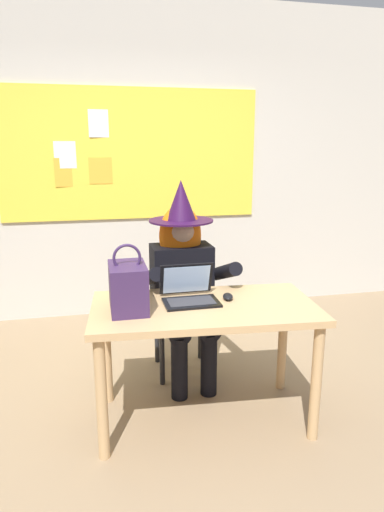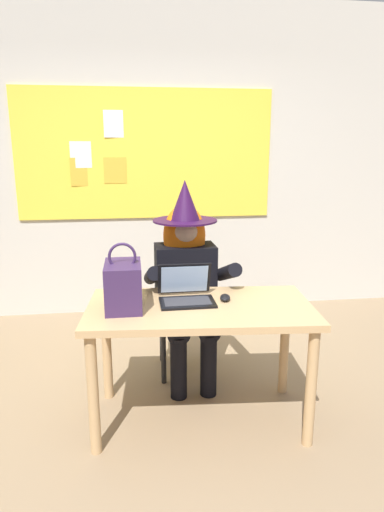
% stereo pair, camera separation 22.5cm
% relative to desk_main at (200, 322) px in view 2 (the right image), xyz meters
% --- Properties ---
extents(ground_plane, '(24.00, 24.00, 0.00)m').
position_rel_desk_main_xyz_m(ground_plane, '(-0.22, -0.04, -0.63)').
color(ground_plane, '#937A5B').
extents(wall_back_bulletin, '(6.15, 2.15, 2.94)m').
position_rel_desk_main_xyz_m(wall_back_bulletin, '(-0.22, 1.97, 0.84)').
color(wall_back_bulletin, beige).
rests_on(wall_back_bulletin, ground).
extents(desk_main, '(1.34, 0.77, 0.74)m').
position_rel_desk_main_xyz_m(desk_main, '(0.00, 0.00, 0.00)').
color(desk_main, tan).
rests_on(desk_main, ground).
extents(chair_at_desk, '(0.43, 0.43, 0.88)m').
position_rel_desk_main_xyz_m(chair_at_desk, '(-0.01, 0.70, -0.15)').
color(chair_at_desk, black).
rests_on(chair_at_desk, ground).
extents(person_costumed, '(0.60, 0.69, 1.40)m').
position_rel_desk_main_xyz_m(person_costumed, '(-0.01, 0.58, 0.14)').
color(person_costumed, black).
rests_on(person_costumed, ground).
extents(laptop, '(0.32, 0.28, 0.21)m').
position_rel_desk_main_xyz_m(laptop, '(-0.07, 0.09, 0.15)').
color(laptop, black).
rests_on(laptop, desk_main).
extents(computer_mouse, '(0.08, 0.11, 0.03)m').
position_rel_desk_main_xyz_m(computer_mouse, '(0.16, 0.06, 0.12)').
color(computer_mouse, black).
rests_on(computer_mouse, desk_main).
extents(handbag, '(0.20, 0.30, 0.38)m').
position_rel_desk_main_xyz_m(handbag, '(-0.43, 0.02, 0.24)').
color(handbag, '#38234C').
rests_on(handbag, desk_main).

